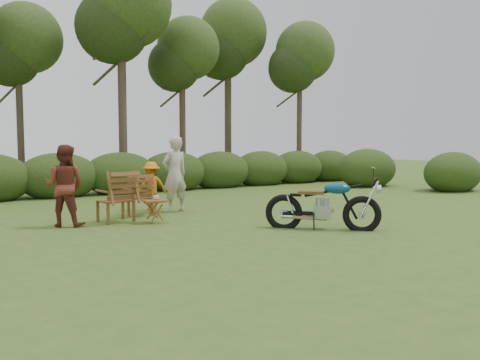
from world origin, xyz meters
TOP-DOWN VIEW (x-y plane):
  - ground at (0.00, 0.00)m, footprint 80.00×80.00m
  - tree_line at (0.50, 9.74)m, footprint 22.52×11.62m
  - motorcycle at (0.68, 0.18)m, footprint 2.01×2.05m
  - lawn_chair_right at (-1.46, 3.91)m, footprint 0.83×0.83m
  - lawn_chair_left at (-2.27, 3.28)m, footprint 0.81×0.81m
  - side_table at (-1.66, 2.69)m, footprint 0.50×0.43m
  - cup at (-1.61, 2.73)m, footprint 0.15×0.15m
  - adult_a at (-0.56, 3.92)m, footprint 0.71×0.51m
  - adult_b at (-3.28, 3.36)m, footprint 1.00×0.97m
  - child at (-0.88, 4.56)m, footprint 0.84×0.56m

SIDE VIEW (x-z plane):
  - ground at x=0.00m, z-range 0.00..0.00m
  - motorcycle at x=0.68m, z-range -0.59..0.59m
  - lawn_chair_right at x=-1.46m, z-range -0.48..0.48m
  - lawn_chair_left at x=-2.27m, z-range -0.53..0.53m
  - adult_a at x=-0.56m, z-range -0.92..0.92m
  - adult_b at x=-3.28m, z-range -0.81..0.81m
  - child at x=-0.88m, z-range -0.60..0.60m
  - side_table at x=-1.66m, z-range 0.00..0.48m
  - cup at x=-1.61m, z-range 0.48..0.57m
  - tree_line at x=0.50m, z-range -0.26..7.88m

